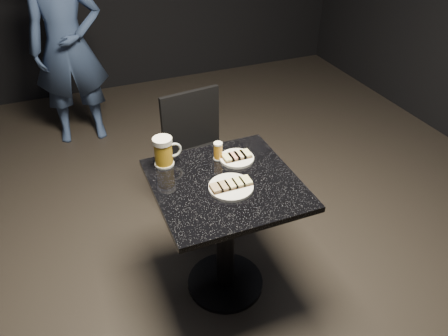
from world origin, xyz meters
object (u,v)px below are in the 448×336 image
Objects in this scene: chair at (200,151)px; patron at (67,47)px; beer_mug at (164,151)px; plate_small at (237,158)px; plate_large at (231,187)px; table at (225,219)px; beer_tumbler at (218,151)px.

patron is at bearing 114.39° from chair.
plate_small is at bearing -15.55° from beer_mug.
plate_large is 0.26m from table.
chair is at bearing 93.38° from plate_small.
beer_mug is at bearing 168.46° from beer_tumbler.
patron is 16.73× the size of beer_tumbler.
beer_mug reaches higher than plate_large.
table is 0.36m from beer_tumbler.
chair is at bearing -61.30° from patron.
plate_small is 0.11× the size of patron.
beer_mug reaches higher than chair.
patron is 10.38× the size of beer_mug.
beer_mug is 0.28m from beer_tumbler.
chair is (0.09, 0.74, -0.26)m from plate_large.
table is 0.86× the size of chair.
beer_mug is 0.18× the size of chair.
plate_small is at bearing -66.66° from patron.
plate_small is at bearing -27.00° from beer_tumbler.
beer_mug is (-0.36, 0.10, 0.07)m from plate_small.
patron reaches higher than beer_mug.
plate_large is 0.40m from beer_mug.
beer_tumbler reaches higher than plate_large.
chair is at bearing 83.20° from beer_tumbler.
plate_small is 2.02m from patron.
patron is at bearing 99.25° from beer_mug.
chair is (0.33, 0.42, -0.33)m from beer_mug.
plate_large is 1.38× the size of beer_mug.
chair is (0.63, -1.38, -0.32)m from patron.
beer_tumbler is at bearing -68.68° from patron.
table is (-0.13, -0.16, -0.25)m from plate_small.
patron is 1.88× the size of chair.
plate_small is at bearing 50.80° from table.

